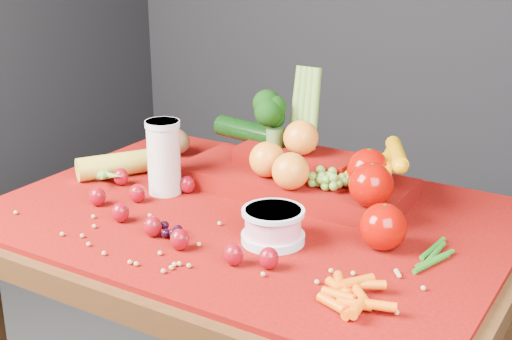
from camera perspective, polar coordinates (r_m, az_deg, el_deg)
The scene contains 12 objects.
table at distance 1.54m, azimuth -0.39°, elevation -7.05°, with size 1.10×0.80×0.75m.
red_cloth at distance 1.50m, azimuth -0.40°, elevation -3.60°, with size 1.05×0.75×0.01m, color #7B0C04.
milk_glass at distance 1.58m, azimuth -7.39°, elevation 1.23°, with size 0.08×0.08×0.17m.
yogurt_bowl at distance 1.35m, azimuth 1.38°, elevation -4.39°, with size 0.12×0.12×0.07m.
strawberry_scatter at distance 1.45m, azimuth -7.47°, elevation -3.32°, with size 0.54×0.28×0.05m.
dark_grape_cluster at distance 1.39m, azimuth -6.89°, elevation -4.74°, with size 0.06×0.05×0.03m, color black, non-canonical shape.
soybean_scatter at distance 1.34m, azimuth -4.91°, elevation -6.06°, with size 0.84×0.24×0.01m, color tan, non-canonical shape.
corn_ear at distance 1.70m, azimuth -11.75°, elevation -0.15°, with size 0.25×0.27×0.06m.
potato at distance 1.86m, azimuth -6.79°, elevation 2.32°, with size 0.11×0.08×0.07m, color brown.
baby_carrot_pile at distance 1.17m, azimuth 7.81°, elevation -9.74°, with size 0.17×0.17×0.03m, color #EE5D08, non-canonical shape.
green_bean_pile at distance 1.34m, azimuth 14.04°, elevation -6.69°, with size 0.14×0.12×0.01m, color #206316, non-canonical shape.
produce_mound at distance 1.57m, azimuth 4.24°, elevation 0.08°, with size 0.60×0.37×0.27m.
Camera 1 is at (0.73, -1.17, 1.35)m, focal length 50.00 mm.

